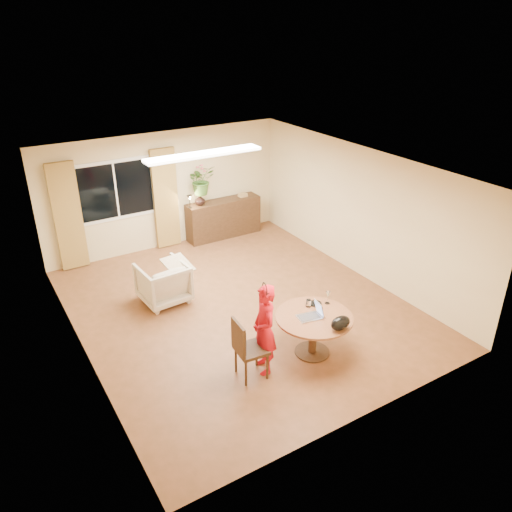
% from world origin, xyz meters
% --- Properties ---
extents(floor, '(6.50, 6.50, 0.00)m').
position_xyz_m(floor, '(0.00, 0.00, 0.00)').
color(floor, brown).
rests_on(floor, ground).
extents(ceiling, '(6.50, 6.50, 0.00)m').
position_xyz_m(ceiling, '(0.00, 0.00, 2.60)').
color(ceiling, white).
rests_on(ceiling, wall_back).
extents(wall_back, '(5.50, 0.00, 5.50)m').
position_xyz_m(wall_back, '(0.00, 3.25, 1.30)').
color(wall_back, '#D0B787').
rests_on(wall_back, floor).
extents(wall_left, '(0.00, 6.50, 6.50)m').
position_xyz_m(wall_left, '(-2.75, 0.00, 1.30)').
color(wall_left, '#D0B787').
rests_on(wall_left, floor).
extents(wall_right, '(0.00, 6.50, 6.50)m').
position_xyz_m(wall_right, '(2.75, 0.00, 1.30)').
color(wall_right, '#D0B787').
rests_on(wall_right, floor).
extents(window, '(1.70, 0.03, 1.30)m').
position_xyz_m(window, '(-1.10, 3.23, 1.50)').
color(window, white).
rests_on(window, wall_back).
extents(curtain_left, '(0.55, 0.08, 2.25)m').
position_xyz_m(curtain_left, '(-2.15, 3.15, 1.15)').
color(curtain_left, olive).
rests_on(curtain_left, wall_back).
extents(curtain_right, '(0.55, 0.08, 2.25)m').
position_xyz_m(curtain_right, '(-0.05, 3.15, 1.15)').
color(curtain_right, olive).
rests_on(curtain_right, wall_back).
extents(ceiling_panel, '(2.20, 0.35, 0.05)m').
position_xyz_m(ceiling_panel, '(0.00, 1.20, 2.57)').
color(ceiling_panel, white).
rests_on(ceiling_panel, ceiling).
extents(dining_table, '(1.19, 1.19, 0.68)m').
position_xyz_m(dining_table, '(0.30, -1.79, 0.53)').
color(dining_table, brown).
rests_on(dining_table, floor).
extents(dining_chair, '(0.50, 0.46, 0.98)m').
position_xyz_m(dining_chair, '(-0.79, -1.76, 0.49)').
color(dining_chair, '#311F10').
rests_on(dining_chair, floor).
extents(child, '(0.58, 0.44, 1.42)m').
position_xyz_m(child, '(-0.56, -1.73, 0.71)').
color(child, red).
rests_on(child, floor).
extents(laptop, '(0.41, 0.31, 0.25)m').
position_xyz_m(laptop, '(0.22, -1.78, 0.80)').
color(laptop, '#B7B7BC').
rests_on(laptop, dining_table).
extents(tumbler, '(0.10, 0.10, 0.12)m').
position_xyz_m(tumbler, '(0.40, -1.52, 0.74)').
color(tumbler, white).
rests_on(tumbler, dining_table).
extents(wine_glass, '(0.08, 0.08, 0.22)m').
position_xyz_m(wine_glass, '(0.71, -1.60, 0.79)').
color(wine_glass, white).
rests_on(wine_glass, dining_table).
extents(pot_lid, '(0.23, 0.23, 0.03)m').
position_xyz_m(pot_lid, '(0.54, -1.52, 0.70)').
color(pot_lid, white).
rests_on(pot_lid, dining_table).
extents(handbag, '(0.33, 0.20, 0.22)m').
position_xyz_m(handbag, '(0.41, -2.27, 0.79)').
color(handbag, black).
rests_on(handbag, dining_table).
extents(armchair, '(0.88, 0.90, 0.77)m').
position_xyz_m(armchair, '(-1.08, 0.91, 0.38)').
color(armchair, beige).
rests_on(armchair, floor).
extents(throw, '(0.52, 0.61, 0.03)m').
position_xyz_m(throw, '(-0.79, 0.86, 0.78)').
color(throw, beige).
rests_on(throw, armchair).
extents(sideboard, '(1.80, 0.44, 0.90)m').
position_xyz_m(sideboard, '(1.30, 3.01, 0.45)').
color(sideboard, '#311F10').
rests_on(sideboard, floor).
extents(vase, '(0.30, 0.30, 0.25)m').
position_xyz_m(vase, '(0.71, 3.01, 1.02)').
color(vase, black).
rests_on(vase, sideboard).
extents(bouquet, '(0.64, 0.57, 0.66)m').
position_xyz_m(bouquet, '(0.77, 3.01, 1.48)').
color(bouquet, '#3B6E29').
rests_on(bouquet, vase).
extents(book_stack, '(0.24, 0.21, 0.08)m').
position_xyz_m(book_stack, '(1.84, 3.01, 0.94)').
color(book_stack, '#95744C').
rests_on(book_stack, sideboard).
extents(desk_lamp, '(0.16, 0.16, 0.31)m').
position_xyz_m(desk_lamp, '(0.44, 2.96, 1.05)').
color(desk_lamp, black).
rests_on(desk_lamp, sideboard).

